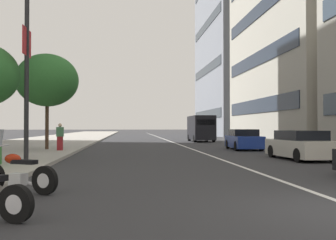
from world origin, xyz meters
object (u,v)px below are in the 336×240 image
(car_lead_in_lane, at_px, (301,146))
(delivery_van_ahead, at_px, (201,128))
(pedestrian_on_plaza, at_px, (60,137))
(car_approaching_light, at_px, (244,140))
(motorcycle_by_sign_pole, at_px, (17,174))
(street_lamp_with_banners, at_px, (37,28))
(street_tree_near_plaza_corner, at_px, (47,80))

(car_lead_in_lane, height_order, delivery_van_ahead, delivery_van_ahead)
(car_lead_in_lane, xyz_separation_m, pedestrian_on_plaza, (5.94, 12.15, 0.29))
(car_approaching_light, height_order, delivery_van_ahead, delivery_van_ahead)
(delivery_van_ahead, distance_m, pedestrian_on_plaza, 19.97)
(pedestrian_on_plaza, bearing_deg, motorcycle_by_sign_pole, -173.48)
(street_lamp_with_banners, xyz_separation_m, street_tree_near_plaza_corner, (9.02, 1.43, -1.03))
(street_tree_near_plaza_corner, bearing_deg, street_lamp_with_banners, -171.00)
(street_lamp_with_banners, bearing_deg, motorcycle_by_sign_pole, -170.72)
(motorcycle_by_sign_pole, height_order, car_approaching_light, motorcycle_by_sign_pole)
(car_lead_in_lane, distance_m, pedestrian_on_plaza, 13.53)
(car_lead_in_lane, distance_m, car_approaching_light, 8.04)
(motorcycle_by_sign_pole, height_order, pedestrian_on_plaza, pedestrian_on_plaza)
(street_tree_near_plaza_corner, bearing_deg, motorcycle_by_sign_pole, -170.89)
(motorcycle_by_sign_pole, relative_size, street_lamp_with_banners, 0.23)
(motorcycle_by_sign_pole, bearing_deg, car_lead_in_lane, -113.91)
(delivery_van_ahead, bearing_deg, pedestrian_on_plaza, 145.12)
(car_lead_in_lane, bearing_deg, motorcycle_by_sign_pole, 124.70)
(motorcycle_by_sign_pole, height_order, street_tree_near_plaza_corner, street_tree_near_plaza_corner)
(car_approaching_light, relative_size, delivery_van_ahead, 0.77)
(delivery_van_ahead, height_order, street_tree_near_plaza_corner, street_tree_near_plaza_corner)
(motorcycle_by_sign_pole, xyz_separation_m, pedestrian_on_plaza, (14.12, 1.45, 0.51))
(motorcycle_by_sign_pole, xyz_separation_m, street_lamp_with_banners, (6.42, 1.05, 5.04))
(car_lead_in_lane, height_order, street_lamp_with_banners, street_lamp_with_banners)
(street_lamp_with_banners, distance_m, street_tree_near_plaza_corner, 9.19)
(delivery_van_ahead, bearing_deg, car_approaching_light, -178.48)
(car_lead_in_lane, bearing_deg, delivery_van_ahead, -1.06)
(car_approaching_light, xyz_separation_m, pedestrian_on_plaza, (-2.09, 11.81, 0.30))
(motorcycle_by_sign_pole, xyz_separation_m, car_lead_in_lane, (8.18, -10.71, 0.21))
(car_lead_in_lane, distance_m, street_lamp_with_banners, 12.83)
(motorcycle_by_sign_pole, distance_m, street_tree_near_plaza_corner, 16.15)
(street_lamp_with_banners, bearing_deg, car_approaching_light, -49.39)
(pedestrian_on_plaza, bearing_deg, street_tree_near_plaza_corner, 38.50)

